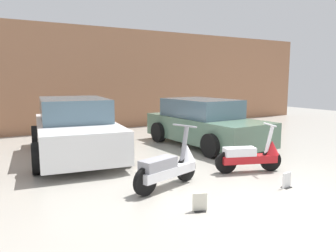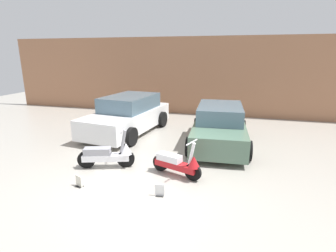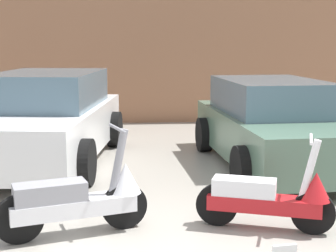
% 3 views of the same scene
% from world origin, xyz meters
% --- Properties ---
extents(wall_back, '(19.60, 0.12, 3.64)m').
position_xyz_m(wall_back, '(0.00, 7.37, 1.82)').
color(wall_back, '#9E6B4C').
rests_on(wall_back, ground_plane).
extents(scooter_front_left, '(1.42, 0.71, 1.02)m').
position_xyz_m(scooter_front_left, '(-1.05, 0.58, 0.36)').
color(scooter_front_left, black).
rests_on(scooter_front_left, ground_plane).
extents(scooter_front_right, '(1.30, 0.68, 0.95)m').
position_xyz_m(scooter_front_right, '(0.80, 0.55, 0.34)').
color(scooter_front_right, black).
rests_on(scooter_front_right, ground_plane).
extents(car_rear_left, '(2.34, 4.20, 1.36)m').
position_xyz_m(car_rear_left, '(-1.83, 3.69, 0.65)').
color(car_rear_left, white).
rests_on(car_rear_left, ground_plane).
extents(car_rear_center, '(1.98, 3.82, 1.27)m').
position_xyz_m(car_rear_center, '(1.56, 3.16, 0.61)').
color(car_rear_center, '#51705B').
rests_on(car_rear_center, ground_plane).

